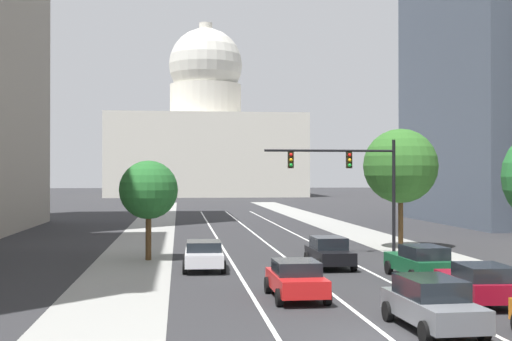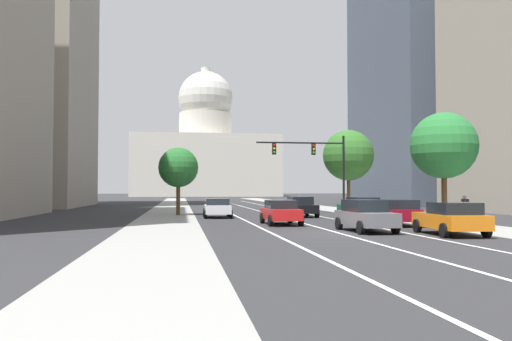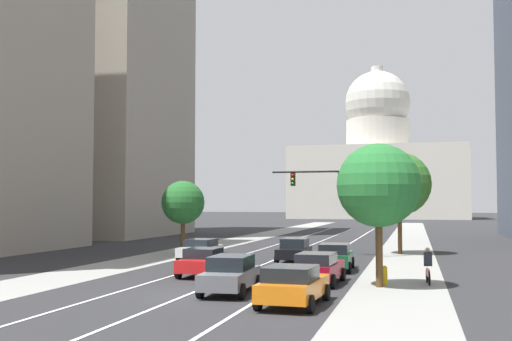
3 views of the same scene
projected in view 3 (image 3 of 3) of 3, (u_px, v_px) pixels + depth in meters
name	position (u px, v px, depth m)	size (l,w,h in m)	color
ground_plane	(325.00, 240.00, 64.47)	(400.00, 400.00, 0.00)	#2B2B2D
sidewalk_left	(233.00, 241.00, 61.72)	(4.16, 130.00, 0.01)	gray
sidewalk_right	(407.00, 244.00, 57.54)	(4.16, 130.00, 0.01)	gray
lane_stripe_left	(260.00, 250.00, 50.74)	(0.16, 90.00, 0.01)	white
lane_stripe_center	(298.00, 250.00, 49.96)	(0.16, 90.00, 0.01)	white
lane_stripe_right	(338.00, 251.00, 49.17)	(0.16, 90.00, 0.01)	white
office_tower_far_left	(94.00, 1.00, 75.73)	(19.36, 20.91, 56.77)	#9E9384
capitol_building	(378.00, 165.00, 159.25)	(43.22, 24.31, 39.09)	beige
car_orange	(293.00, 285.00, 23.03)	(2.28, 4.43, 1.50)	orange
car_red	(204.00, 261.00, 32.48)	(2.02, 4.15, 1.45)	red
car_gray	(230.00, 274.00, 26.22)	(2.09, 4.50, 1.58)	slate
car_white	(200.00, 249.00, 41.47)	(2.12, 4.32, 1.41)	silver
car_green	(335.00, 256.00, 35.07)	(2.06, 4.54, 1.55)	#14512D
car_crimson	(319.00, 267.00, 29.15)	(2.12, 4.31, 1.50)	maroon
car_black	(294.00, 250.00, 40.06)	(1.99, 4.31, 1.53)	black
traffic_signal_mast	(344.00, 190.00, 44.76)	(7.80, 0.39, 6.76)	black
fire_hydrant	(385.00, 275.00, 28.77)	(0.26, 0.35, 0.91)	yellow
cyclist	(428.00, 266.00, 29.13)	(0.38, 1.70, 1.72)	black
street_tree_mid_right	(378.00, 186.00, 28.32)	(3.83, 3.83, 6.53)	#51381E
street_tree_far_right	(399.00, 184.00, 46.73)	(4.73, 4.73, 7.63)	#51381E
street_tree_mid_left	(183.00, 203.00, 46.42)	(3.23, 3.23, 5.48)	#51381E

